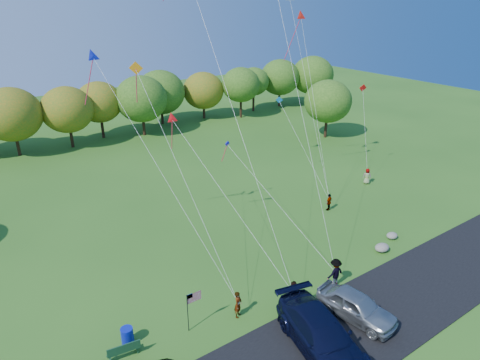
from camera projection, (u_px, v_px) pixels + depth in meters
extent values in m
plane|color=#2B5C1A|center=(304.00, 291.00, 26.94)|extent=(140.00, 140.00, 0.00)
cube|color=black|center=(353.00, 328.00, 23.91)|extent=(44.00, 6.00, 0.06)
cylinder|color=#341F12|center=(16.00, 144.00, 49.18)|extent=(0.36, 0.36, 2.75)
ellipsoid|color=#36691A|center=(10.00, 114.00, 47.78)|extent=(6.60, 6.60, 5.94)
cylinder|color=#341F12|center=(61.00, 136.00, 52.08)|extent=(0.36, 0.36, 2.69)
ellipsoid|color=#36691A|center=(57.00, 112.00, 50.88)|extent=(5.15, 5.15, 4.63)
cylinder|color=#341F12|center=(106.00, 132.00, 53.54)|extent=(0.36, 0.36, 2.72)
ellipsoid|color=#36691A|center=(103.00, 107.00, 52.26)|extent=(5.67, 5.67, 5.11)
cylinder|color=#341F12|center=(133.00, 124.00, 57.63)|extent=(0.36, 0.36, 2.37)
ellipsoid|color=#285416|center=(131.00, 98.00, 56.25)|extent=(7.09, 7.09, 6.38)
cylinder|color=#341F12|center=(172.00, 121.00, 59.01)|extent=(0.36, 0.36, 2.31)
ellipsoid|color=#36691A|center=(171.00, 98.00, 57.73)|extent=(6.32, 6.32, 5.69)
cylinder|color=#341F12|center=(212.00, 112.00, 62.49)|extent=(0.36, 0.36, 2.73)
ellipsoid|color=#285416|center=(211.00, 88.00, 61.07)|extent=(6.83, 6.83, 6.14)
cylinder|color=#341F12|center=(239.00, 107.00, 64.72)|extent=(0.36, 0.36, 3.14)
ellipsoid|color=#36691A|center=(239.00, 84.00, 63.34)|extent=(5.89, 5.89, 5.30)
cylinder|color=#341F12|center=(263.00, 105.00, 66.86)|extent=(0.36, 0.36, 2.79)
ellipsoid|color=#36691A|center=(263.00, 82.00, 65.48)|extent=(6.42, 6.42, 5.77)
cylinder|color=#341F12|center=(285.00, 99.00, 71.02)|extent=(0.36, 0.36, 2.44)
ellipsoid|color=#36691A|center=(286.00, 79.00, 69.71)|extent=(6.38, 6.38, 5.74)
cylinder|color=#341F12|center=(299.00, 95.00, 73.55)|extent=(0.36, 0.36, 2.65)
ellipsoid|color=#36691A|center=(300.00, 75.00, 72.18)|extent=(6.52, 6.52, 5.86)
cylinder|color=#341F12|center=(326.00, 127.00, 55.53)|extent=(0.36, 0.36, 2.80)
ellipsoid|color=#285416|center=(328.00, 101.00, 54.20)|extent=(6.00, 6.00, 5.40)
imported|color=black|center=(322.00, 335.00, 22.05)|extent=(3.97, 6.94, 1.89)
imported|color=#989EA1|center=(356.00, 306.00, 24.31)|extent=(2.69, 4.99, 1.61)
imported|color=#4C4C59|center=(238.00, 304.00, 24.49)|extent=(0.73, 0.69, 1.68)
imported|color=#4C4C59|center=(294.00, 295.00, 25.13)|extent=(1.12, 1.10, 1.83)
imported|color=#4C4C59|center=(335.00, 273.00, 27.09)|extent=(1.26, 0.74, 1.93)
imported|color=#4C4C59|center=(329.00, 202.00, 36.76)|extent=(0.97, 0.63, 1.53)
imported|color=#4C4C59|center=(367.00, 176.00, 41.95)|extent=(0.91, 0.90, 1.59)
cube|color=#174026|center=(123.00, 351.00, 21.87)|extent=(1.69, 0.36, 0.06)
cube|color=#174026|center=(124.00, 349.00, 21.63)|extent=(1.69, 0.30, 0.52)
cube|color=#174026|center=(110.00, 360.00, 21.57)|extent=(0.14, 0.43, 0.40)
cube|color=#174026|center=(137.00, 348.00, 22.32)|extent=(0.14, 0.43, 0.40)
cylinder|color=#0A18A2|center=(127.00, 336.00, 22.70)|extent=(0.65, 0.65, 0.98)
cylinder|color=black|center=(188.00, 313.00, 23.26)|extent=(0.05, 0.05, 2.43)
cube|color=red|center=(194.00, 297.00, 23.14)|extent=(0.87, 0.58, 0.02)
cube|color=navy|center=(190.00, 296.00, 22.94)|extent=(0.35, 0.02, 0.27)
ellipsoid|color=gray|center=(382.00, 248.00, 31.01)|extent=(1.15, 0.90, 0.57)
ellipsoid|color=gray|center=(392.00, 236.00, 32.66)|extent=(0.91, 0.76, 0.47)
cone|color=#121DB7|center=(93.00, 56.00, 25.75)|extent=(1.02, 0.70, 0.86)
cone|color=red|center=(301.00, 16.00, 34.57)|extent=(0.97, 0.48, 0.89)
cube|color=red|center=(363.00, 88.00, 40.54)|extent=(0.76, 0.24, 0.76)
cube|color=orange|center=(136.00, 68.00, 25.17)|extent=(0.72, 0.47, 0.81)
cube|color=#1167AE|center=(279.00, 100.00, 39.23)|extent=(0.52, 0.44, 0.63)
cone|color=red|center=(172.00, 119.00, 30.80)|extent=(0.93, 0.41, 0.87)
cube|color=#201CFF|center=(227.00, 144.00, 34.86)|extent=(0.51, 0.16, 0.50)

